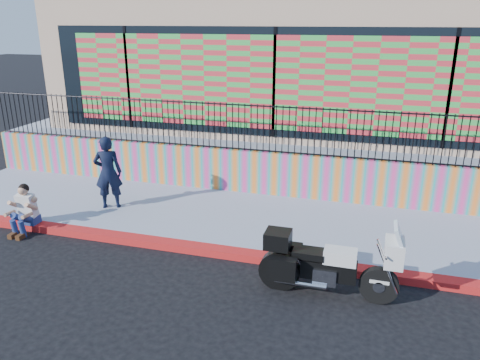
% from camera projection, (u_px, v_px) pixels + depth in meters
% --- Properties ---
extents(ground, '(90.00, 90.00, 0.00)m').
position_uv_depth(ground, '(226.00, 256.00, 9.22)').
color(ground, black).
rests_on(ground, ground).
extents(red_curb, '(16.00, 0.30, 0.15)m').
position_uv_depth(red_curb, '(226.00, 252.00, 9.20)').
color(red_curb, '#A60B25').
rests_on(red_curb, ground).
extents(sidewalk, '(16.00, 3.00, 0.15)m').
position_uv_depth(sidewalk, '(248.00, 220.00, 10.70)').
color(sidewalk, '#8B95A7').
rests_on(sidewalk, ground).
extents(mural_wall, '(16.00, 0.20, 1.10)m').
position_uv_depth(mural_wall, '(265.00, 173.00, 11.94)').
color(mural_wall, '#E03B89').
rests_on(mural_wall, sidewalk).
extents(metal_fence, '(15.80, 0.04, 1.20)m').
position_uv_depth(metal_fence, '(266.00, 129.00, 11.57)').
color(metal_fence, black).
rests_on(metal_fence, mural_wall).
extents(elevated_platform, '(16.00, 10.00, 1.25)m').
position_uv_depth(elevated_platform, '(298.00, 132.00, 16.60)').
color(elevated_platform, '#8B95A7').
rests_on(elevated_platform, ground).
extents(storefront_building, '(14.00, 8.06, 4.00)m').
position_uv_depth(storefront_building, '(300.00, 56.00, 15.54)').
color(storefront_building, tan).
rests_on(storefront_building, elevated_platform).
extents(police_motorcycle, '(2.28, 0.75, 1.42)m').
position_uv_depth(police_motorcycle, '(326.00, 263.00, 7.75)').
color(police_motorcycle, black).
rests_on(police_motorcycle, ground).
extents(police_officer, '(0.75, 0.63, 1.74)m').
position_uv_depth(police_officer, '(108.00, 172.00, 10.95)').
color(police_officer, black).
rests_on(police_officer, sidewalk).
extents(seated_man, '(0.54, 0.71, 1.06)m').
position_uv_depth(seated_man, '(23.00, 214.00, 10.07)').
color(seated_man, navy).
rests_on(seated_man, ground).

